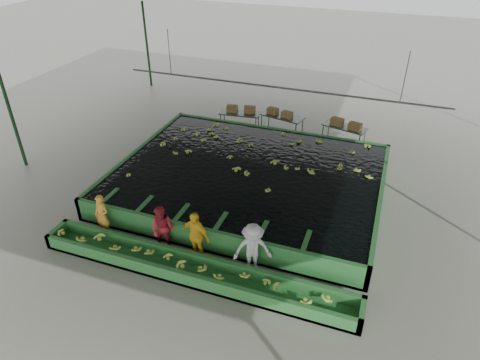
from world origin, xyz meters
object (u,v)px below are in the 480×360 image
(packing_table_right, at_px, (343,135))
(box_stack_left, at_px, (241,112))
(worker_a, at_px, (102,216))
(box_stack_mid, at_px, (280,115))
(sorting_trough, at_px, (193,270))
(worker_c, at_px, (195,236))
(packing_table_mid, at_px, (282,125))
(worker_b, at_px, (162,229))
(flotation_tank, at_px, (249,179))
(worker_d, at_px, (253,249))
(box_stack_right, at_px, (345,127))
(packing_table_left, at_px, (240,121))

(packing_table_right, xyz_separation_m, box_stack_left, (-5.07, -0.07, 0.45))
(worker_a, bearing_deg, box_stack_mid, 79.12)
(sorting_trough, height_order, box_stack_left, box_stack_left)
(worker_c, relative_size, box_stack_mid, 1.33)
(packing_table_mid, distance_m, packing_table_right, 3.01)
(sorting_trough, bearing_deg, worker_b, 150.27)
(worker_a, xyz_separation_m, worker_b, (2.27, -0.00, 0.05))
(flotation_tank, height_order, packing_table_mid, packing_table_mid)
(worker_d, xyz_separation_m, box_stack_left, (-3.78, 9.42, 0.03))
(worker_d, bearing_deg, packing_table_mid, 75.62)
(flotation_tank, relative_size, worker_c, 5.77)
(worker_b, bearing_deg, worker_d, -3.51)
(box_stack_right, bearing_deg, worker_d, -98.11)
(worker_c, relative_size, box_stack_right, 1.20)
(worker_c, distance_m, packing_table_right, 10.01)
(packing_table_mid, bearing_deg, packing_table_right, -1.98)
(packing_table_mid, distance_m, box_stack_mid, 0.49)
(flotation_tank, distance_m, box_stack_right, 5.92)
(sorting_trough, height_order, packing_table_mid, packing_table_mid)
(worker_b, bearing_deg, flotation_tank, 68.45)
(packing_table_left, distance_m, packing_table_mid, 2.12)
(worker_a, distance_m, box_stack_right, 11.50)
(packing_table_right, bearing_deg, flotation_tank, -119.06)
(flotation_tank, bearing_deg, box_stack_left, 113.07)
(sorting_trough, bearing_deg, packing_table_mid, 90.66)
(worker_d, distance_m, box_stack_right, 9.51)
(box_stack_left, bearing_deg, sorting_trough, -77.95)
(box_stack_left, relative_size, box_stack_right, 0.98)
(packing_table_right, bearing_deg, box_stack_mid, 178.52)
(sorting_trough, xyz_separation_m, worker_b, (-1.40, 0.80, 0.56))
(box_stack_right, bearing_deg, box_stack_left, 179.90)
(flotation_tank, relative_size, box_stack_right, 6.92)
(packing_table_left, distance_m, box_stack_right, 5.19)
(flotation_tank, xyz_separation_m, sorting_trough, (0.00, -5.10, -0.20))
(worker_a, height_order, worker_b, worker_b)
(packing_table_right, xyz_separation_m, box_stack_mid, (-3.13, 0.08, 0.50))
(flotation_tank, height_order, worker_c, worker_c)
(worker_c, bearing_deg, packing_table_mid, 101.61)
(box_stack_left, bearing_deg, packing_table_mid, 4.93)
(worker_b, height_order, packing_table_left, worker_b)
(sorting_trough, relative_size, box_stack_left, 7.08)
(sorting_trough, bearing_deg, box_stack_mid, 91.35)
(packing_table_left, xyz_separation_m, box_stack_left, (0.04, 0.08, 0.45))
(packing_table_mid, relative_size, box_stack_left, 1.48)
(worker_d, relative_size, box_stack_right, 1.22)
(packing_table_left, xyz_separation_m, packing_table_mid, (2.10, 0.25, 0.02))
(box_stack_right, bearing_deg, box_stack_mid, 177.06)
(packing_table_mid, bearing_deg, packing_table_left, -173.11)
(sorting_trough, relative_size, packing_table_right, 5.00)
(sorting_trough, relative_size, box_stack_mid, 7.65)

